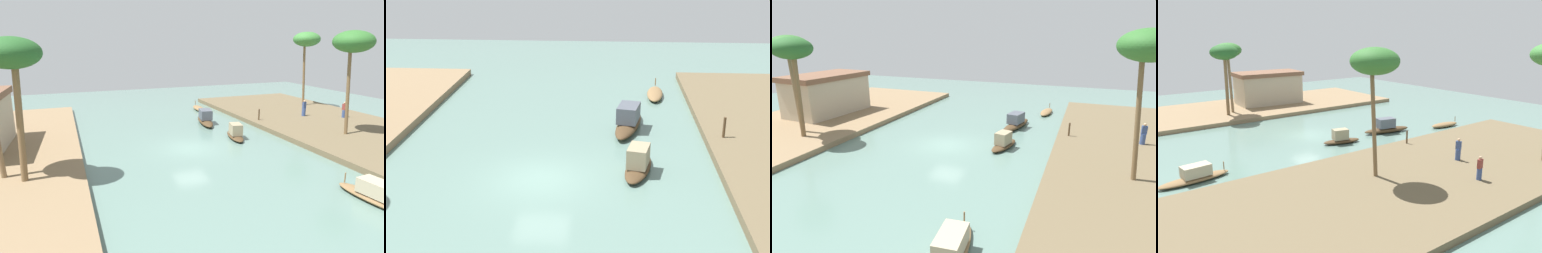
{
  "view_description": "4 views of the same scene",
  "coord_description": "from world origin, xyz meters",
  "views": [
    {
      "loc": [
        -22.81,
        8.74,
        7.94
      ],
      "look_at": [
        3.15,
        -1.3,
        0.8
      ],
      "focal_mm": 31.67,
      "sensor_mm": 36.0,
      "label": 1
    },
    {
      "loc": [
        -20.19,
        -3.0,
        9.92
      ],
      "look_at": [
        4.68,
        -1.34,
        0.78
      ],
      "focal_mm": 48.04,
      "sensor_mm": 36.0,
      "label": 2
    },
    {
      "loc": [
        -21.05,
        -9.79,
        8.44
      ],
      "look_at": [
        2.35,
        -0.54,
        0.92
      ],
      "focal_mm": 29.54,
      "sensor_mm": 36.0,
      "label": 3
    },
    {
      "loc": [
        -17.93,
        -30.48,
        9.72
      ],
      "look_at": [
        3.93,
        -1.71,
        0.55
      ],
      "focal_mm": 36.03,
      "sensor_mm": 36.0,
      "label": 4
    }
  ],
  "objects": [
    {
      "name": "river_water",
      "position": [
        0.0,
        0.0,
        0.0
      ],
      "size": [
        64.76,
        64.76,
        0.0
      ],
      "primitive_type": "plane",
      "color": "slate",
      "rests_on": "ground"
    },
    {
      "name": "sampan_downstream_large",
      "position": [
        12.89,
        -5.93,
        0.21
      ],
      "size": [
        3.46,
        1.31,
        0.9
      ],
      "rotation": [
        0.0,
        0.0,
        -0.09
      ],
      "color": "brown",
      "rests_on": "river_water"
    },
    {
      "name": "sampan_with_tall_canopy",
      "position": [
        6.58,
        -4.01,
        0.52
      ],
      "size": [
        4.9,
        2.1,
        1.42
      ],
      "rotation": [
        0.0,
        0.0,
        -0.21
      ],
      "color": "#47331E",
      "rests_on": "river_water"
    },
    {
      "name": "sampan_with_red_awning",
      "position": [
        0.98,
        -4.3,
        0.47
      ],
      "size": [
        3.51,
        1.76,
        1.29
      ],
      "rotation": [
        0.0,
        0.0,
        -0.22
      ],
      "color": "#47331E",
      "rests_on": "river_water"
    },
    {
      "name": "mooring_post",
      "position": [
        4.55,
        -8.76,
        0.97
      ],
      "size": [
        0.14,
        0.14,
        1.07
      ],
      "primitive_type": "cylinder",
      "color": "#4C3823",
      "rests_on": "riverbank_left"
    }
  ]
}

